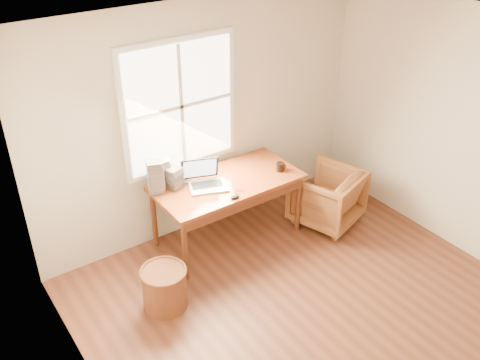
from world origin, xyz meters
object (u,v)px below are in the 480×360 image
object	(u,v)px
wicker_stool	(165,288)
laptop	(208,176)
coffee_mug	(280,167)
cd_stack_a	(162,172)
armchair	(327,197)
desk	(227,182)

from	to	relation	value
wicker_stool	laptop	size ratio (longest dim) A/B	1.04
coffee_mug	cd_stack_a	bearing A→B (deg)	-177.90
armchair	wicker_stool	world-z (taller)	armchair
armchair	coffee_mug	xyz separation A→B (m)	(-0.54, 0.23, 0.47)
coffee_mug	cd_stack_a	world-z (taller)	cd_stack_a
armchair	wicker_stool	distance (m)	2.25
laptop	cd_stack_a	world-z (taller)	cd_stack_a
armchair	cd_stack_a	xyz separation A→B (m)	(-1.74, 0.70, 0.57)
cd_stack_a	wicker_stool	bearing A→B (deg)	-119.41
desk	coffee_mug	distance (m)	0.62
laptop	cd_stack_a	bearing A→B (deg)	159.07
cd_stack_a	laptop	bearing A→B (deg)	-41.57
desk	cd_stack_a	distance (m)	0.70
wicker_stool	laptop	distance (m)	1.24
armchair	coffee_mug	world-z (taller)	coffee_mug
wicker_stool	cd_stack_a	distance (m)	1.23
desk	wicker_stool	bearing A→B (deg)	-152.66
desk	cd_stack_a	size ratio (longest dim) A/B	5.19
armchair	desk	bearing A→B (deg)	-36.54
wicker_stool	coffee_mug	xyz separation A→B (m)	(1.71, 0.41, 0.59)
cd_stack_a	armchair	bearing A→B (deg)	-22.00
wicker_stool	cd_stack_a	xyz separation A→B (m)	(0.50, 0.89, 0.69)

